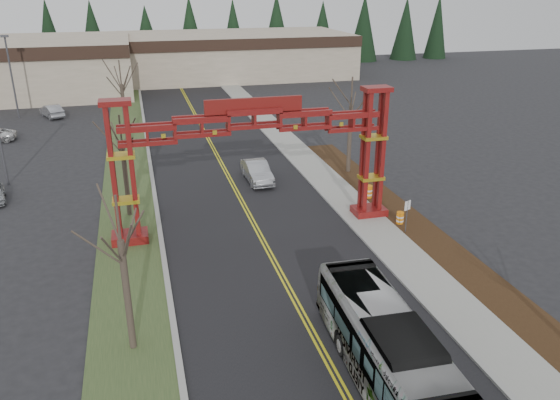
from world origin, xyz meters
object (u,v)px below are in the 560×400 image
object	(u,v)px
retail_building_east	(234,55)
parked_car_far_a	(52,111)
bare_tree_median_mid	(122,146)
barrel_south	(400,219)
bare_tree_median_far	(121,85)
silver_sedan	(257,172)
light_pole_far	(11,71)
barrel_mid	(368,192)
bare_tree_right_far	(351,106)
bare_tree_median_near	(121,242)
gateway_arch	(254,140)
barrel_north	(378,192)
transit_bus	(389,352)
street_sign	(407,210)

from	to	relation	value
retail_building_east	parked_car_far_a	size ratio (longest dim) A/B	8.27
bare_tree_median_mid	barrel_south	xyz separation A→B (m)	(17.36, -6.28, -4.51)
retail_building_east	bare_tree_median_far	xyz separation A→B (m)	(-18.00, -40.42, 2.57)
silver_sedan	light_pole_far	bearing A→B (deg)	126.55
retail_building_east	barrel_mid	size ratio (longest dim) A/B	36.25
parked_car_far_a	bare_tree_right_far	world-z (taller)	bare_tree_right_far
bare_tree_median_near	bare_tree_median_mid	xyz separation A→B (m)	(0.00, 15.26, -0.27)
barrel_south	silver_sedan	bearing A→B (deg)	123.99
gateway_arch	parked_car_far_a	world-z (taller)	gateway_arch
barrel_north	light_pole_far	bearing A→B (deg)	131.14
silver_sedan	barrel_north	distance (m)	9.88
bare_tree_median_far	barrel_north	distance (m)	26.49
bare_tree_median_near	bare_tree_median_mid	distance (m)	15.26
parked_car_far_a	bare_tree_median_near	bearing A→B (deg)	76.34
bare_tree_median_far	barrel_mid	size ratio (longest dim) A/B	7.96
transit_bus	parked_car_far_a	world-z (taller)	transit_bus
light_pole_far	bare_tree_median_far	bearing A→B (deg)	-52.34
bare_tree_median_near	barrel_north	bearing A→B (deg)	37.64
bare_tree_median_near	bare_tree_right_far	xyz separation A→B (m)	(18.00, 19.92, 0.47)
bare_tree_median_mid	street_sign	world-z (taller)	bare_tree_median_mid
barrel_mid	bare_tree_median_near	bearing A→B (deg)	-141.13
retail_building_east	bare_tree_median_near	size ratio (longest dim) A/B	5.22
bare_tree_median_far	bare_tree_median_near	bearing A→B (deg)	-90.00
barrel_north	bare_tree_median_mid	bearing A→B (deg)	175.48
parked_car_far_a	barrel_mid	bearing A→B (deg)	103.28
transit_bus	barrel_south	world-z (taller)	transit_bus
gateway_arch	bare_tree_median_far	xyz separation A→B (m)	(-8.00, 21.54, 0.10)
transit_bus	street_sign	bearing A→B (deg)	62.38
bare_tree_median_far	barrel_mid	bearing A→B (deg)	-47.26
retail_building_east	parked_car_far_a	distance (m)	36.56
retail_building_east	barrel_north	bearing A→B (deg)	-90.05
gateway_arch	barrel_mid	xyz separation A→B (m)	(9.22, 2.90, -5.46)
silver_sedan	barrel_north	xyz separation A→B (m)	(7.88, -5.95, -0.30)
gateway_arch	bare_tree_right_far	world-z (taller)	gateway_arch
street_sign	light_pole_far	bearing A→B (deg)	125.82
light_pole_far	barrel_south	xyz separation A→B (m)	(29.77, -39.61, -5.03)
street_sign	barrel_mid	distance (m)	6.28
street_sign	barrel_south	world-z (taller)	street_sign
gateway_arch	light_pole_far	size ratio (longest dim) A/B	1.92
street_sign	barrel_mid	world-z (taller)	street_sign
bare_tree_right_far	barrel_south	xyz separation A→B (m)	(-0.64, -10.94, -5.25)
silver_sedan	bare_tree_median_near	xyz separation A→B (m)	(-10.07, -19.79, 4.43)
bare_tree_median_mid	bare_tree_right_far	world-z (taller)	bare_tree_right_far
silver_sedan	bare_tree_median_mid	xyz separation A→B (m)	(-10.07, -4.53, 4.16)
bare_tree_median_near	bare_tree_median_far	distance (m)	32.52
bare_tree_median_near	barrel_mid	xyz separation A→B (m)	(17.22, 13.88, -4.72)
gateway_arch	barrel_north	size ratio (longest dim) A/B	17.66
street_sign	bare_tree_median_far	bearing A→B (deg)	124.58
bare_tree_right_far	transit_bus	bearing A→B (deg)	-108.21
bare_tree_median_far	barrel_mid	world-z (taller)	bare_tree_median_far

